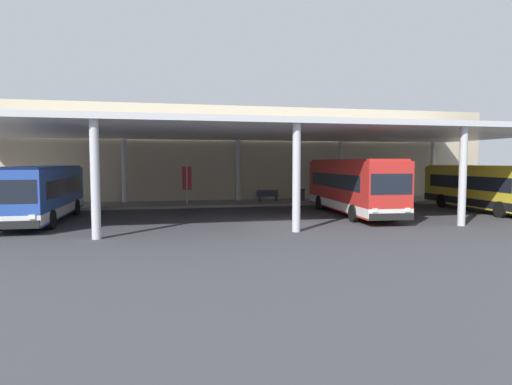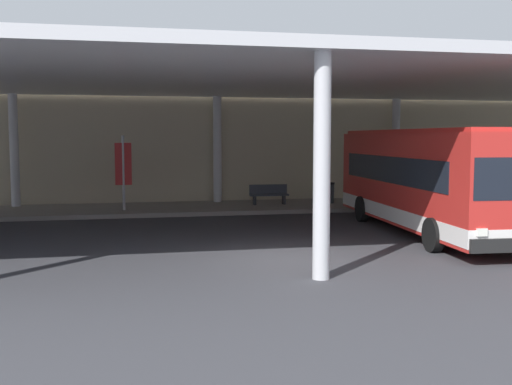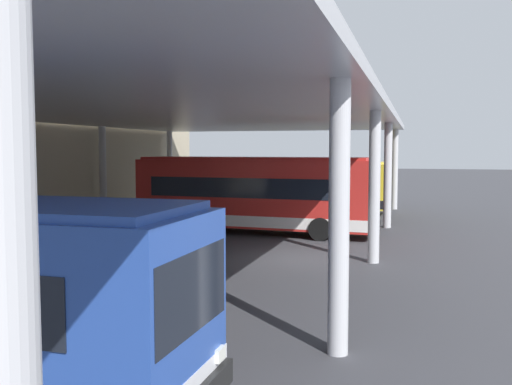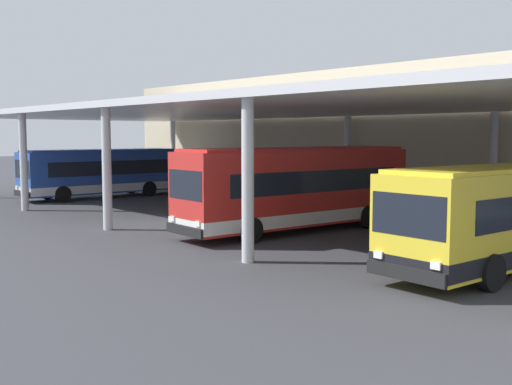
# 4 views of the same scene
# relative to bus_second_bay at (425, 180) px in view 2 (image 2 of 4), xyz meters

# --- Properties ---
(ground_plane) EXTENTS (200.00, 200.00, 0.00)m
(ground_plane) POSITION_rel_bus_second_bay_xyz_m (-5.69, -3.44, -1.84)
(ground_plane) COLOR #3D3D42
(platform_kerb) EXTENTS (42.00, 4.50, 0.18)m
(platform_kerb) POSITION_rel_bus_second_bay_xyz_m (-5.69, 8.31, -1.75)
(platform_kerb) COLOR gray
(platform_kerb) RESTS_ON ground
(station_building_facade) EXTENTS (48.00, 1.60, 8.21)m
(station_building_facade) POSITION_rel_bus_second_bay_xyz_m (-5.69, 11.56, 2.27)
(station_building_facade) COLOR #C1B293
(station_building_facade) RESTS_ON ground
(canopy_shelter) EXTENTS (40.00, 17.00, 5.55)m
(canopy_shelter) POSITION_rel_bus_second_bay_xyz_m (-5.69, 2.06, 3.45)
(canopy_shelter) COLOR silver
(canopy_shelter) RESTS_ON ground
(bus_second_bay) EXTENTS (3.27, 11.47, 3.57)m
(bus_second_bay) POSITION_rel_bus_second_bay_xyz_m (0.00, 0.00, 0.00)
(bus_second_bay) COLOR red
(bus_second_bay) RESTS_ON ground
(bench_waiting) EXTENTS (1.80, 0.45, 0.92)m
(bench_waiting) POSITION_rel_bus_second_bay_xyz_m (-3.53, 8.38, -1.18)
(bench_waiting) COLOR #383D47
(bench_waiting) RESTS_ON platform_kerb
(trash_bin) EXTENTS (0.52, 0.52, 0.98)m
(trash_bin) POSITION_rel_bus_second_bay_xyz_m (-0.58, 8.37, -1.16)
(trash_bin) COLOR #33383D
(trash_bin) RESTS_ON platform_kerb
(banner_sign) EXTENTS (0.70, 0.12, 3.20)m
(banner_sign) POSITION_rel_bus_second_bay_xyz_m (-10.14, 7.50, 0.14)
(banner_sign) COLOR #B2B2B7
(banner_sign) RESTS_ON platform_kerb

